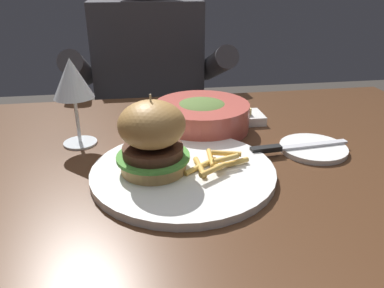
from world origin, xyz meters
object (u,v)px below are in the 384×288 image
(wine_glass, at_px, (72,81))
(soup_bowl, at_px, (202,115))
(burger_sandwich, at_px, (152,137))
(butter_dish, at_px, (242,117))
(bread_plate, at_px, (313,148))
(table_knife, at_px, (291,147))
(main_plate, at_px, (183,172))
(diner_person, at_px, (151,121))

(wine_glass, height_order, soup_bowl, wine_glass)
(burger_sandwich, bearing_deg, butter_dish, 46.00)
(bread_plate, distance_m, table_knife, 0.05)
(soup_bowl, bearing_deg, bread_plate, -37.35)
(soup_bowl, bearing_deg, burger_sandwich, -120.50)
(wine_glass, bearing_deg, burger_sandwich, -49.41)
(wine_glass, bearing_deg, soup_bowl, 9.03)
(main_plate, height_order, butter_dish, butter_dish)
(soup_bowl, xyz_separation_m, diner_person, (-0.09, 0.53, -0.21))
(main_plate, relative_size, diner_person, 0.27)
(bread_plate, relative_size, table_knife, 0.64)
(table_knife, bearing_deg, wine_glass, 164.57)
(table_knife, bearing_deg, bread_plate, 5.03)
(table_knife, height_order, soup_bowl, soup_bowl)
(main_plate, height_order, wine_glass, wine_glass)
(soup_bowl, relative_size, diner_person, 0.18)
(wine_glass, distance_m, diner_person, 0.67)
(burger_sandwich, xyz_separation_m, bread_plate, (0.31, 0.06, -0.07))
(main_plate, distance_m, table_knife, 0.22)
(burger_sandwich, height_order, table_knife, burger_sandwich)
(wine_glass, bearing_deg, bread_plate, -13.30)
(wine_glass, height_order, diner_person, diner_person)
(main_plate, bearing_deg, diner_person, 91.61)
(burger_sandwich, distance_m, table_knife, 0.28)
(table_knife, bearing_deg, main_plate, -166.30)
(wine_glass, bearing_deg, butter_dish, 10.48)
(butter_dish, height_order, diner_person, diner_person)
(wine_glass, bearing_deg, table_knife, -15.43)
(bread_plate, distance_m, butter_dish, 0.20)
(bread_plate, height_order, soup_bowl, soup_bowl)
(bread_plate, height_order, table_knife, table_knife)
(bread_plate, xyz_separation_m, soup_bowl, (-0.19, 0.15, 0.03))
(burger_sandwich, distance_m, diner_person, 0.77)
(table_knife, bearing_deg, soup_bowl, 133.52)
(bread_plate, xyz_separation_m, butter_dish, (-0.09, 0.17, 0.01))
(butter_dish, bearing_deg, burger_sandwich, -134.00)
(wine_glass, relative_size, diner_person, 0.15)
(wine_glass, height_order, butter_dish, wine_glass)
(burger_sandwich, relative_size, wine_glass, 0.76)
(table_knife, relative_size, soup_bowl, 0.97)
(wine_glass, relative_size, soup_bowl, 0.84)
(burger_sandwich, height_order, wine_glass, wine_glass)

